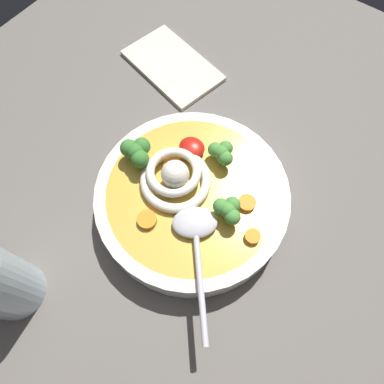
{
  "coord_description": "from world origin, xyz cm",
  "views": [
    {
      "loc": [
        -9.52,
        17.86,
        51.83
      ],
      "look_at": [
        2.5,
        1.58,
        7.72
      ],
      "focal_mm": 32.71,
      "sensor_mm": 36.0,
      "label": 1
    }
  ],
  "objects": [
    {
      "name": "carrot_slice_left",
      "position": [
        4.78,
        8.54,
        8.12
      ],
      "size": [
        2.61,
        2.61,
        0.79
      ],
      "primitive_type": "cylinder",
      "color": "orange",
      "rests_on": "soup_bowl"
    },
    {
      "name": "broccoli_floret_right",
      "position": [
        -3.34,
        1.57,
        9.8
      ],
      "size": [
        4.18,
        3.6,
        3.31
      ],
      "color": "#7A9E60",
      "rests_on": "soup_bowl"
    },
    {
      "name": "broccoli_floret_beside_chili",
      "position": [
        11.69,
        2.08,
        10.16
      ],
      "size": [
        4.91,
        4.23,
        3.88
      ],
      "color": "#7A9E60",
      "rests_on": "soup_bowl"
    },
    {
      "name": "noodle_pile",
      "position": [
        5.4,
        1.59,
        9.09
      ],
      "size": [
        10.93,
        10.72,
        4.39
      ],
      "color": "silver",
      "rests_on": "soup_bowl"
    },
    {
      "name": "carrot_slice_far",
      "position": [
        -4.58,
        -1.4,
        8.1
      ],
      "size": [
        2.46,
        2.46,
        0.76
      ],
      "primitive_type": "cylinder",
      "color": "orange",
      "rests_on": "soup_bowl"
    },
    {
      "name": "carrot_slice_extra_b",
      "position": [
        -7.73,
        2.18,
        8.11
      ],
      "size": [
        2.06,
        2.06,
        0.78
      ],
      "primitive_type": "cylinder",
      "color": "orange",
      "rests_on": "soup_bowl"
    },
    {
      "name": "table_slab",
      "position": [
        0.0,
        0.0,
        1.43
      ],
      "size": [
        110.84,
        110.84,
        2.86
      ],
      "primitive_type": "cube",
      "color": "#5B5651",
      "rests_on": "ground"
    },
    {
      "name": "chili_sauce_dollop",
      "position": [
        6.47,
        -3.77,
        8.58
      ],
      "size": [
        3.84,
        3.45,
        1.73
      ],
      "primitive_type": "ellipsoid",
      "color": "#B2190F",
      "rests_on": "soup_bowl"
    },
    {
      "name": "soup_spoon",
      "position": [
        -1.55,
        6.24,
        8.52
      ],
      "size": [
        13.85,
        15.22,
        1.6
      ],
      "rotation": [
        0.0,
        0.0,
        2.29
      ],
      "color": "#B7B7BC",
      "rests_on": "soup_bowl"
    },
    {
      "name": "broccoli_floret_center",
      "position": [
        2.21,
        -5.07,
        9.74
      ],
      "size": [
        4.08,
        3.51,
        3.23
      ],
      "color": "#7A9E60",
      "rests_on": "soup_bowl"
    },
    {
      "name": "folded_napkin",
      "position": [
        21.79,
        -18.52,
        3.26
      ],
      "size": [
        19.52,
        14.15,
        0.8
      ],
      "primitive_type": "cube",
      "rotation": [
        0.0,
        0.0,
        -0.22
      ],
      "color": "beige",
      "rests_on": "table_slab"
    },
    {
      "name": "soup_bowl",
      "position": [
        2.5,
        1.58,
        5.37
      ],
      "size": [
        27.35,
        27.35,
        4.86
      ],
      "color": "silver",
      "rests_on": "table_slab"
    },
    {
      "name": "carrot_slice_rear",
      "position": [
        7.06,
        0.05,
        8.09
      ],
      "size": [
        2.64,
        2.64,
        0.74
      ],
      "primitive_type": "cylinder",
      "color": "orange",
      "rests_on": "soup_bowl"
    }
  ]
}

